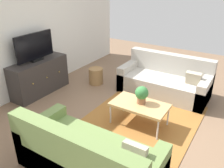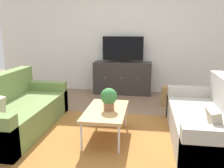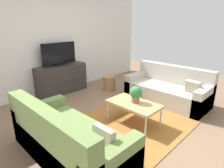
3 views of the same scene
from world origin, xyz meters
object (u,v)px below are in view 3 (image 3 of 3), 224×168
object	(u,v)px
coffee_table	(134,104)
flat_screen_tv	(59,54)
tv_console	(62,79)
couch_right_side	(168,90)
couch_left_side	(65,141)
wicker_basket	(109,83)
potted_plant	(136,94)

from	to	relation	value
coffee_table	flat_screen_tv	xyz separation A→B (m)	(-0.03, 2.46, 0.67)
tv_console	couch_right_side	bearing A→B (deg)	-58.23
couch_left_side	wicker_basket	distance (m)	2.94
potted_plant	flat_screen_tv	size ratio (longest dim) A/B	0.33
potted_plant	tv_console	bearing A→B (deg)	91.70
potted_plant	flat_screen_tv	distance (m)	2.51
couch_left_side	coffee_table	world-z (taller)	couch_left_side
coffee_table	tv_console	distance (m)	2.44
tv_console	flat_screen_tv	world-z (taller)	flat_screen_tv
tv_console	flat_screen_tv	distance (m)	0.67
tv_console	wicker_basket	bearing A→B (deg)	-36.35
tv_console	couch_left_side	bearing A→B (deg)	-120.71
couch_left_side	couch_right_side	distance (m)	2.88
coffee_table	wicker_basket	size ratio (longest dim) A/B	2.50
couch_right_side	flat_screen_tv	xyz separation A→B (m)	(-1.47, 2.39, 0.77)
couch_left_side	couch_right_side	size ratio (longest dim) A/B	1.00
couch_left_side	wicker_basket	bearing A→B (deg)	33.09
couch_left_side	flat_screen_tv	bearing A→B (deg)	59.50
couch_left_side	wicker_basket	world-z (taller)	couch_left_side
couch_left_side	tv_console	size ratio (longest dim) A/B	1.41
couch_left_side	flat_screen_tv	world-z (taller)	flat_screen_tv
coffee_table	potted_plant	bearing A→B (deg)	-7.50
couch_right_side	couch_left_side	bearing A→B (deg)	180.00
tv_console	flat_screen_tv	size ratio (longest dim) A/B	1.42
potted_plant	flat_screen_tv	xyz separation A→B (m)	(-0.07, 2.46, 0.46)
potted_plant	couch_right_side	bearing A→B (deg)	2.77
couch_right_side	potted_plant	size ratio (longest dim) A/B	6.12
couch_left_side	tv_console	world-z (taller)	couch_left_side
couch_right_side	flat_screen_tv	distance (m)	2.91
coffee_table	tv_console	world-z (taller)	tv_console
potted_plant	flat_screen_tv	bearing A→B (deg)	91.69
couch_right_side	wicker_basket	size ratio (longest dim) A/B	4.93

